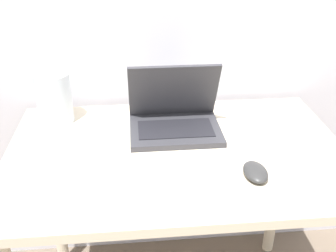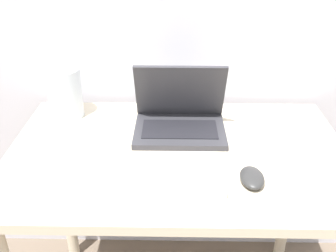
% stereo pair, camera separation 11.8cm
% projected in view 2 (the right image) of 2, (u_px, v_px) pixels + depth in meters
% --- Properties ---
extents(desk, '(1.09, 0.70, 0.78)m').
position_uv_depth(desk, '(178.00, 179.00, 1.30)').
color(desk, beige).
rests_on(desk, ground_plane).
extents(laptop, '(0.31, 0.23, 0.23)m').
position_uv_depth(laptop, '(180.00, 117.00, 1.34)').
color(laptop, '#333338').
rests_on(laptop, desk).
extents(keyboard, '(0.42, 0.17, 0.02)m').
position_uv_depth(keyboard, '(154.00, 177.00, 1.11)').
color(keyboard, silver).
rests_on(keyboard, desk).
extents(mouse, '(0.07, 0.11, 0.03)m').
position_uv_depth(mouse, '(252.00, 178.00, 1.10)').
color(mouse, '#2D2D2D').
rests_on(mouse, desk).
extents(vase, '(0.12, 0.12, 0.26)m').
position_uv_depth(vase, '(64.00, 84.00, 1.40)').
color(vase, silver).
rests_on(vase, desk).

